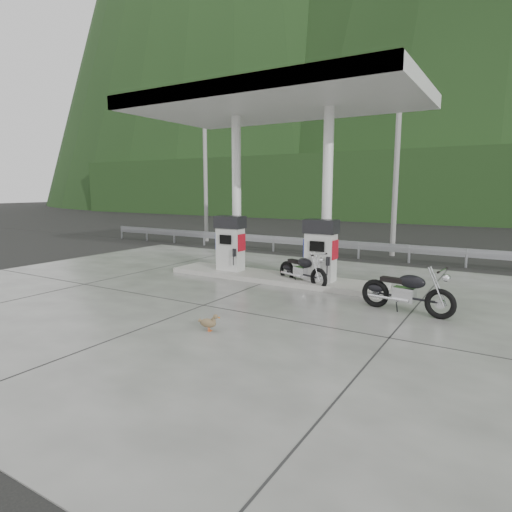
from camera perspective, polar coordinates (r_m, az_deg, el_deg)
The scene contains 17 objects.
ground at distance 11.42m, azimuth -3.90°, elevation -5.51°, with size 160.00×160.00×0.00m, color black.
forecourt_apron at distance 11.42m, azimuth -3.90°, elevation -5.46°, with size 18.00×14.00×0.02m, color #63625E.
pump_island at distance 13.47m, azimuth 2.21°, elevation -2.85°, with size 7.00×1.40×0.15m, color #9D9B92.
gas_pump_left at distance 14.14m, azimuth -3.45°, elevation 1.72°, with size 0.95×0.55×1.80m, color silver, non-canonical shape.
gas_pump_right at distance 12.62m, azimuth 8.61°, elevation 0.75°, with size 0.95×0.55×1.80m, color silver, non-canonical shape.
canopy_column_left at distance 14.36m, azimuth -2.60°, elevation 8.24°, with size 0.30×0.30×5.00m, color white.
canopy_column_right at distance 12.86m, azimuth 9.47°, elevation 8.04°, with size 0.30×0.30×5.00m, color white.
canopy_roof at distance 13.42m, azimuth 2.35°, elevation 19.78°, with size 8.50×5.00×0.40m, color silver.
guardrail at distance 18.32m, azimuth 10.58°, elevation 2.11°, with size 26.00×0.16×1.42m, color #919398, non-canonical shape.
road at distance 21.70m, azimuth 13.79°, elevation 1.18°, with size 60.00×7.00×0.01m, color black.
utility_pole_a at distance 23.49m, azimuth -6.77°, elevation 11.72°, with size 0.22×0.22×8.00m, color gray.
utility_pole_b at distance 19.09m, azimuth 18.26°, elevation 11.99°, with size 0.22×0.22×8.00m, color gray.
tree_band at distance 39.56m, azimuth 22.12°, elevation 8.55°, with size 80.00×6.00×6.00m, color black.
forested_hills at distance 69.40m, azimuth 25.97°, elevation 5.74°, with size 100.00×40.00×140.00m, color black, non-canonical shape.
motorcycle_left at distance 12.69m, azimuth 6.19°, elevation -1.91°, with size 1.89×0.60×0.90m, color black, non-canonical shape.
motorcycle_right at distance 10.45m, azimuth 19.44°, elevation -4.55°, with size 2.04×0.65×0.97m, color black, non-canonical shape.
duck at distance 8.77m, azimuth -6.40°, elevation -8.89°, with size 0.43×0.12×0.31m, color brown, non-canonical shape.
Camera 1 is at (6.37, -9.05, 2.86)m, focal length 30.00 mm.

